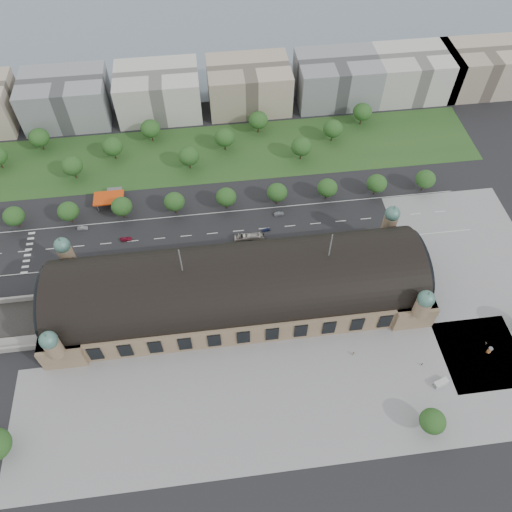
{
  "coord_description": "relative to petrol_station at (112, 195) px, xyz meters",
  "views": [
    {
      "loc": [
        -6.55,
        -110.39,
        174.32
      ],
      "look_at": [
        8.84,
        11.9,
        14.0
      ],
      "focal_mm": 35.0,
      "sensor_mm": 36.0,
      "label": 1
    }
  ],
  "objects": [
    {
      "name": "ground",
      "position": [
        53.91,
        -65.28,
        -2.95
      ],
      "size": [
        900.0,
        900.0,
        0.0
      ],
      "primitive_type": "plane",
      "color": "black",
      "rests_on": "ground"
    },
    {
      "name": "office_6",
      "position": [
        168.91,
        67.72,
        9.05
      ],
      "size": [
        45.0,
        32.0,
        24.0
      ],
      "primitive_type": "cube",
      "color": "beige",
      "rests_on": "ground"
    },
    {
      "name": "bus_west",
      "position": [
        28.91,
        -38.28,
        -1.44
      ],
      "size": [
        10.92,
        2.9,
        3.02
      ],
      "primitive_type": "imported",
      "rotation": [
        0.0,
        0.0,
        1.54
      ],
      "color": "red",
      "rests_on": "ground"
    },
    {
      "name": "office_2",
      "position": [
        -26.09,
        67.72,
        9.05
      ],
      "size": [
        45.0,
        32.0,
        24.0
      ],
      "primitive_type": "cube",
      "color": "gray",
      "rests_on": "ground"
    },
    {
      "name": "tree_row_3",
      "position": [
        5.91,
        -12.28,
        4.48
      ],
      "size": [
        9.6,
        9.6,
        11.52
      ],
      "color": "#2D2116",
      "rests_on": "ground"
    },
    {
      "name": "traffic_car_1",
      "position": [
        -13.11,
        -17.17,
        -2.16
      ],
      "size": [
        4.93,
        2.05,
        1.59
      ],
      "primitive_type": "imported",
      "rotation": [
        0.0,
        0.0,
        1.49
      ],
      "color": "gray",
      "rests_on": "ground"
    },
    {
      "name": "parked_car_6",
      "position": [
        35.91,
        -40.85,
        -2.21
      ],
      "size": [
        5.51,
        3.98,
        1.48
      ],
      "primitive_type": "imported",
      "rotation": [
        0.0,
        0.0,
        -1.15
      ],
      "color": "black",
      "rests_on": "ground"
    },
    {
      "name": "tree_belt_3",
      "position": [
        -19.09,
        17.72,
        5.1
      ],
      "size": [
        10.4,
        10.4,
        12.48
      ],
      "color": "#2D2116",
      "rests_on": "ground"
    },
    {
      "name": "bus_east",
      "position": [
        63.09,
        -33.34,
        -1.22
      ],
      "size": [
        12.6,
        4.07,
        3.45
      ],
      "primitive_type": "imported",
      "rotation": [
        0.0,
        0.0,
        1.48
      ],
      "color": "#BDB7AF",
      "rests_on": "ground"
    },
    {
      "name": "parked_car_3",
      "position": [
        19.3,
        -43.45,
        -2.18
      ],
      "size": [
        4.82,
        3.92,
        1.55
      ],
      "primitive_type": "imported",
      "rotation": [
        0.0,
        0.0,
        -1.02
      ],
      "color": "#5A5D62",
      "rests_on": "ground"
    },
    {
      "name": "tree_belt_7",
      "position": [
        56.91,
        29.72,
        5.1
      ],
      "size": [
        10.4,
        10.4,
        12.48
      ],
      "color": "#2D2116",
      "rests_on": "ground"
    },
    {
      "name": "bus_mid",
      "position": [
        61.52,
        -33.28,
        -1.27
      ],
      "size": [
        12.18,
        3.31,
        3.36
      ],
      "primitive_type": "imported",
      "rotation": [
        0.0,
        0.0,
        1.61
      ],
      "color": "silver",
      "rests_on": "ground"
    },
    {
      "name": "tree_row_1",
      "position": [
        -42.09,
        -12.28,
        4.48
      ],
      "size": [
        9.6,
        9.6,
        11.52
      ],
      "color": "#2D2116",
      "rests_on": "ground"
    },
    {
      "name": "van_south",
      "position": [
        123.63,
        -110.45,
        -1.83
      ],
      "size": [
        5.81,
        3.63,
        2.35
      ],
      "rotation": [
        0.0,
        0.0,
        0.29
      ],
      "color": "#BABABD",
      "rests_on": "ground"
    },
    {
      "name": "pedestrian_0",
      "position": [
        95.0,
        -94.73,
        -1.97
      ],
      "size": [
        1.01,
        0.66,
        1.95
      ],
      "primitive_type": "imported",
      "rotation": [
        0.0,
        0.0,
        0.12
      ],
      "color": "gray",
      "rests_on": "ground"
    },
    {
      "name": "traffic_car_3",
      "position": [
        7.08,
        -26.33,
        -2.21
      ],
      "size": [
        5.15,
        2.23,
        1.48
      ],
      "primitive_type": "imported",
      "rotation": [
        0.0,
        0.0,
        1.6
      ],
      "color": "maroon",
      "rests_on": "ground"
    },
    {
      "name": "tree_belt_9",
      "position": [
        94.91,
        17.72,
        5.1
      ],
      "size": [
        10.4,
        10.4,
        12.48
      ],
      "color": "#2D2116",
      "rests_on": "ground"
    },
    {
      "name": "tree_row_2",
      "position": [
        -18.09,
        -12.28,
        4.48
      ],
      "size": [
        9.6,
        9.6,
        11.52
      ],
      "color": "#2D2116",
      "rests_on": "ground"
    },
    {
      "name": "parked_car_4",
      "position": [
        -1.06,
        -44.28,
        -2.13
      ],
      "size": [
        5.29,
        3.51,
        1.65
      ],
      "primitive_type": "imported",
      "rotation": [
        0.0,
        0.0,
        -1.18
      ],
      "color": "#BDBDBF",
      "rests_on": "ground"
    },
    {
      "name": "tree_belt_6",
      "position": [
        37.91,
        17.72,
        5.1
      ],
      "size": [
        10.4,
        10.4,
        12.48
      ],
      "color": "#2D2116",
      "rests_on": "ground"
    },
    {
      "name": "traffic_car_4",
      "position": [
        70.44,
        -28.63,
        -2.29
      ],
      "size": [
        4.01,
        2.02,
        1.31
      ],
      "primitive_type": "imported",
      "rotation": [
        0.0,
        0.0,
        -1.44
      ],
      "color": "#1C254F",
      "rests_on": "ground"
    },
    {
      "name": "parked_car_5",
      "position": [
        26.18,
        -44.28,
        -2.18
      ],
      "size": [
        6.11,
        4.91,
        1.54
      ],
      "primitive_type": "imported",
      "rotation": [
        0.0,
        0.0,
        -1.07
      ],
      "color": "#9C9FA5",
      "rests_on": "ground"
    },
    {
      "name": "office_7",
      "position": [
        208.91,
        67.72,
        9.05
      ],
      "size": [
        45.0,
        32.0,
        24.0
      ],
      "primitive_type": "cube",
      "color": "#B4A38D",
      "rests_on": "ground"
    },
    {
      "name": "tree_belt_2",
      "position": [
        -38.09,
        41.72,
        5.1
      ],
      "size": [
        10.4,
        10.4,
        12.48
      ],
      "color": "#2D2116",
      "rests_on": "ground"
    },
    {
      "name": "pedestrian_2",
      "position": [
        147.23,
        -96.65,
        -2.06
      ],
      "size": [
        0.89,
        1.0,
        1.79
      ],
      "primitive_type": "imported",
      "rotation": [
        0.0,
        0.0,
        2.15
      ],
      "color": "gray",
      "rests_on": "ground"
    },
    {
      "name": "plaza_south",
      "position": [
        63.91,
        -109.28,
        -2.95
      ],
      "size": [
        190.0,
        48.0,
        0.12
      ],
      "primitive_type": "cube",
      "color": "gray",
      "rests_on": "ground"
    },
    {
      "name": "office_5",
      "position": [
        123.91,
        67.72,
        9.05
      ],
      "size": [
        45.0,
        32.0,
        24.0
      ],
      "primitive_type": "cube",
      "color": "gray",
      "rests_on": "ground"
    },
    {
      "name": "parked_car_2",
      "position": [
        -2.11,
        -43.58,
        -2.24
      ],
      "size": [
        5.06,
        4.68,
        1.43
      ],
      "primitive_type": "imported",
      "rotation": [
        0.0,
        0.0,
        -0.88
      ],
      "color": "#1B1947",
      "rests_on": "ground"
    },
    {
      "name": "petrol_station",
      "position": [
        0.0,
        0.0,
        0.0
      ],
      "size": [
        14.0,
        13.0,
        5.05
      ],
      "color": "#CA3C0B",
      "rests_on": "ground"
    },
    {
      "name": "office_3",
      "position": [
        23.91,
        67.72,
        9.05
      ],
      "size": [
        45.0,
        32.0,
        24.0
      ],
      "primitive_type": "cube",
      "color": "beige",
      "rests_on": "ground"
    },
    {
      "name": "road_slab",
      "position": [
        33.91,
        -27.28,
        -2.95
      ],
      "size": [
        260.0,
        26.0,
        0.1
      ],
      "primitive_type": "cube",
      "color": "black",
      "rests_on": "ground"
    },
    {
      "name": "tree_belt_5",
      "position": [
        18.91,
        41.72,
        5.1
      ],
      "size": [
        10.4,
        10.4,
        12.48
      ],
      "color": "#2D2116",
      "rests_on": "ground"
    },
    {
      "name": "parked_car_1",
      "position": [
        -16.66,
        -44.28,
        -2.31
      ],
      "size": [
        5.0,
        4.46,
        1.29
      ],
      "primitive_type": "imported",
      "rotation": [
        0.0,
        0.0,
        -0.94
      ],
      "color": "maroon",
      "rests_on": "ground"
    },
    {
      "name": "station",
      "position": [
        53.91,
        -65.28,
        7.33
      ],
      "size": [
        150.0,
        48.4,
        44.3
      ],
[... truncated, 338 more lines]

